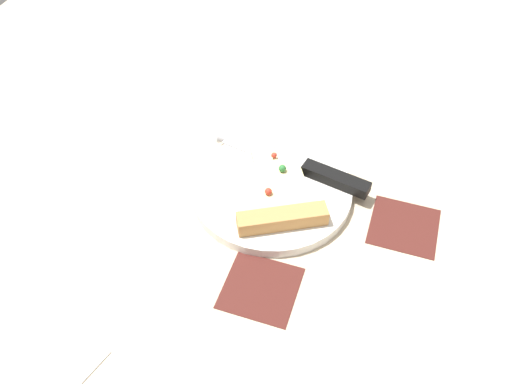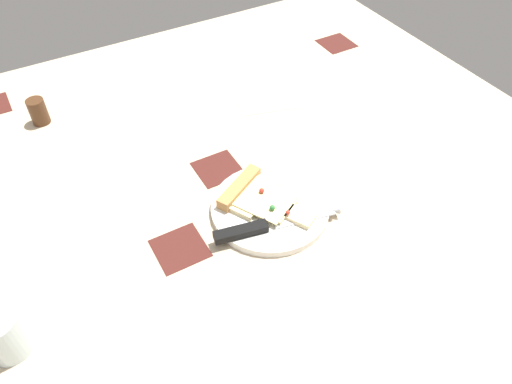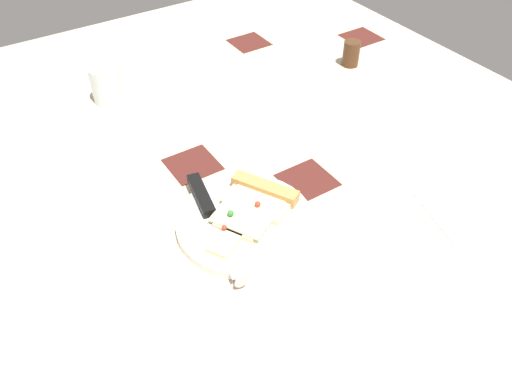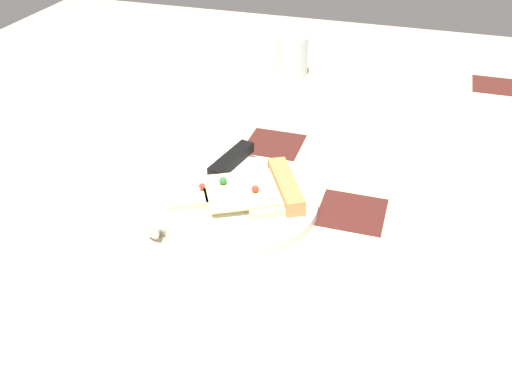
{
  "view_description": "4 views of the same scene",
  "coord_description": "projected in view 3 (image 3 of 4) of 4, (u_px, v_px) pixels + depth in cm",
  "views": [
    {
      "loc": [
        6.17,
        -52.94,
        56.28
      ],
      "look_at": [
        -9.73,
        -5.6,
        2.71
      ],
      "focal_mm": 37.52,
      "sensor_mm": 36.0,
      "label": 1
    },
    {
      "loc": [
        25.57,
        51.23,
        70.57
      ],
      "look_at": [
        -6.41,
        -4.9,
        4.23
      ],
      "focal_mm": 34.39,
      "sensor_mm": 36.0,
      "label": 2
    },
    {
      "loc": [
        -58.12,
        27.44,
        61.14
      ],
      "look_at": [
        -5.74,
        -6.62,
        3.67
      ],
      "focal_mm": 35.65,
      "sensor_mm": 36.0,
      "label": 3
    },
    {
      "loc": [
        -69.33,
        -24.92,
        45.82
      ],
      "look_at": [
        -10.31,
        -6.31,
        4.42
      ],
      "focal_mm": 39.95,
      "sensor_mm": 36.0,
      "label": 4
    }
  ],
  "objects": [
    {
      "name": "drinking_glass",
      "position": [
        106.0,
        84.0,
        1.1
      ],
      "size": [
        6.58,
        6.58,
        8.15
      ],
      "primitive_type": "cylinder",
      "color": "silver",
      "rests_on": "ground_plane"
    },
    {
      "name": "plate",
      "position": [
        245.0,
        222.0,
        0.84
      ],
      "size": [
        22.8,
        22.8,
        1.49
      ],
      "primitive_type": "cylinder",
      "color": "white",
      "rests_on": "ground_plane"
    },
    {
      "name": "ground_plane",
      "position": [
        207.0,
        209.0,
        0.89
      ],
      "size": [
        159.48,
        159.48,
        3.0
      ],
      "color": "#C6B293",
      "rests_on": "ground"
    },
    {
      "name": "pepper_shaker",
      "position": [
        351.0,
        53.0,
        1.22
      ],
      "size": [
        3.99,
        3.99,
        6.11
      ],
      "primitive_type": "cylinder",
      "color": "#4C2D19",
      "rests_on": "ground_plane"
    },
    {
      "name": "napkin",
      "position": [
        467.0,
        211.0,
        0.87
      ],
      "size": [
        16.05,
        16.05,
        0.4
      ],
      "primitive_type": "cube",
      "rotation": [
        0.0,
        0.0,
        -0.28
      ],
      "color": "white",
      "rests_on": "ground_plane"
    },
    {
      "name": "pizza_slice",
      "position": [
        253.0,
        206.0,
        0.84
      ],
      "size": [
        15.21,
        19.01,
        2.36
      ],
      "rotation": [
        0.0,
        0.0,
        0.5
      ],
      "color": "beige",
      "rests_on": "plate"
    },
    {
      "name": "knife",
      "position": [
        211.0,
        215.0,
        0.83
      ],
      "size": [
        23.93,
        6.89,
        2.45
      ],
      "rotation": [
        0.0,
        0.0,
        1.37
      ],
      "color": "silver",
      "rests_on": "plate"
    }
  ]
}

